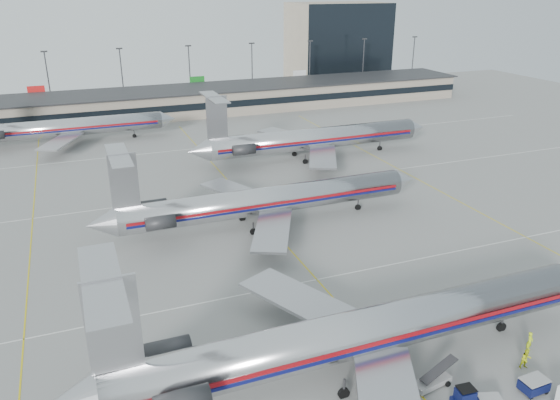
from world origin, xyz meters
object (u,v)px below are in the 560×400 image
tug_center (467,399)px  belt_loader (433,380)px  jet_foreground (354,334)px  jet_second_row (261,201)px

tug_center → belt_loader: (-0.88, 3.03, -0.35)m
jet_foreground → tug_center: 9.79m
belt_loader → tug_center: bearing=-83.8°
jet_second_row → tug_center: 38.61m
tug_center → belt_loader: 3.17m
jet_foreground → belt_loader: bearing=-37.8°
jet_second_row → belt_loader: 35.55m
jet_foreground → tug_center: size_ratio=19.39×
jet_foreground → jet_second_row: bearing=84.6°
jet_second_row → tug_center: size_ratio=18.10×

